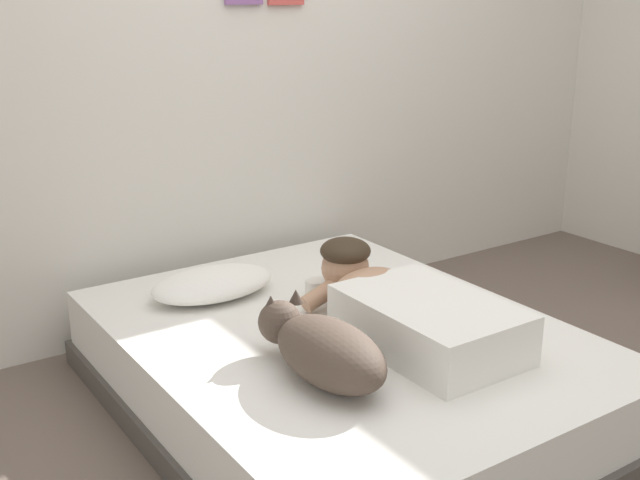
% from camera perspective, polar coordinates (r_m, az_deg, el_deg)
% --- Properties ---
extents(ground_plane, '(12.98, 12.98, 0.00)m').
position_cam_1_polar(ground_plane, '(3.03, 10.35, -12.86)').
color(ground_plane, '#66564C').
extents(back_wall, '(4.49, 0.12, 2.50)m').
position_cam_1_polar(back_wall, '(3.78, -4.42, 13.50)').
color(back_wall, silver).
rests_on(back_wall, ground).
extents(bed, '(1.51, 1.94, 0.33)m').
position_cam_1_polar(bed, '(3.00, 1.55, -9.34)').
color(bed, '#4C4742').
rests_on(bed, ground).
extents(pillow, '(0.52, 0.32, 0.11)m').
position_cam_1_polar(pillow, '(3.23, -7.80, -3.17)').
color(pillow, white).
rests_on(pillow, bed).
extents(person_lying, '(0.43, 0.92, 0.27)m').
position_cam_1_polar(person_lying, '(2.86, 6.10, -4.86)').
color(person_lying, white).
rests_on(person_lying, bed).
extents(dog, '(0.26, 0.57, 0.21)m').
position_cam_1_polar(dog, '(2.53, 0.25, -7.90)').
color(dog, '#4C3D33').
rests_on(dog, bed).
extents(coffee_cup, '(0.12, 0.09, 0.07)m').
position_cam_1_polar(coffee_cup, '(3.20, -0.27, -3.56)').
color(coffee_cup, white).
rests_on(coffee_cup, bed).
extents(cell_phone, '(0.07, 0.14, 0.01)m').
position_cam_1_polar(cell_phone, '(2.96, 1.06, -6.10)').
color(cell_phone, black).
rests_on(cell_phone, bed).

